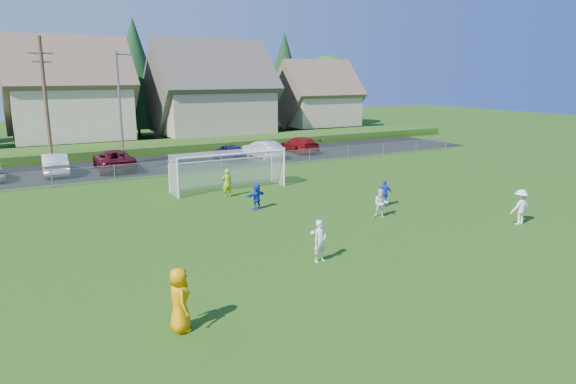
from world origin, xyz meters
name	(u,v)px	position (x,y,z in m)	size (l,w,h in m)	color
ground	(388,267)	(0.00, 0.00, 0.00)	(160.00, 160.00, 0.00)	#193D0C
asphalt_lot	(175,163)	(0.00, 27.50, 0.01)	(60.00, 60.00, 0.00)	black
grass_embankment	(151,148)	(0.00, 35.00, 0.40)	(70.00, 6.00, 0.80)	#1E420F
soccer_ball	(313,233)	(-0.42, 4.88, 0.11)	(0.22, 0.22, 0.22)	white
referee	(179,300)	(-8.67, -0.97, 0.97)	(0.95, 0.62, 1.95)	orange
player_white_a	(320,241)	(-2.01, 1.83, 0.86)	(0.63, 0.41, 1.72)	white
player_white_b	(381,203)	(4.30, 5.72, 0.76)	(0.74, 0.58, 1.53)	white
player_white_c	(520,207)	(9.53, 1.32, 0.89)	(1.15, 0.66, 1.79)	white
player_blue_a	(385,193)	(5.98, 7.45, 0.75)	(0.88, 0.37, 1.50)	#1533C5
player_blue_b	(257,196)	(-0.62, 10.46, 0.73)	(1.36, 0.43, 1.47)	#1533C5
goalkeeper	(227,183)	(-0.91, 13.97, 0.87)	(0.63, 0.42, 1.74)	#A8C417
car_b	(55,164)	(-9.34, 26.85, 0.81)	(1.71, 4.92, 1.62)	silver
car_c	(114,160)	(-5.11, 26.69, 0.81)	(2.69, 5.84, 1.62)	#4C0817
car_e	(229,152)	(4.52, 26.37, 0.74)	(1.76, 4.37, 1.49)	#171342
car_f	(263,149)	(7.74, 26.31, 0.78)	(1.64, 4.70, 1.55)	silver
car_g	(300,145)	(12.35, 27.61, 0.75)	(2.09, 5.15, 1.49)	maroon
soccer_goal	(227,164)	(0.00, 16.05, 1.63)	(7.42, 1.90, 2.50)	white
chainlink_fence	(197,166)	(0.00, 22.00, 0.63)	(52.06, 0.06, 1.20)	gray
streetlight	(121,108)	(-4.45, 26.00, 4.84)	(1.38, 0.18, 9.00)	slate
utility_pole	(46,105)	(-9.50, 27.00, 5.15)	(1.60, 0.26, 10.00)	#473321
houses_row	(148,74)	(1.97, 42.46, 7.33)	(53.90, 11.45, 13.27)	tan
tree_row	(126,78)	(1.04, 48.74, 6.91)	(65.98, 12.36, 13.80)	#382616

